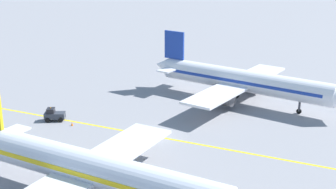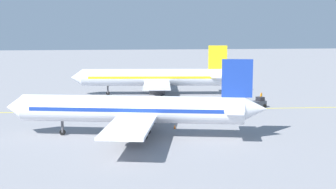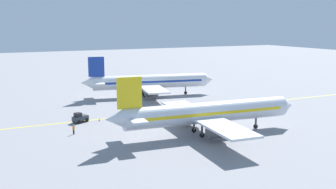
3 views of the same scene
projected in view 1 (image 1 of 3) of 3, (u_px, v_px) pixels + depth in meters
The scene contains 9 objects.
ground_plane at pixel (156, 136), 64.20m from camera, with size 400.00×400.00×0.00m, color gray.
apron_yellow_centreline at pixel (156, 136), 64.20m from camera, with size 0.40×120.00×0.01m, color yellow.
airplane_at_gate at pixel (242, 81), 77.38m from camera, with size 28.48×35.35×10.60m.
airplane_adjacent_stand at pixel (87, 169), 46.76m from camera, with size 28.35×35.55×10.60m.
baggage_tug_dark at pixel (54, 115), 69.84m from camera, with size 2.73×3.35×2.11m.
ground_crew_worker at pixel (1, 130), 64.21m from camera, with size 0.42×0.46×1.68m.
traffic_cone_near_nose at pixel (111, 175), 52.80m from camera, with size 0.32×0.32×0.55m, color orange.
traffic_cone_mid_apron at pixel (199, 103), 76.99m from camera, with size 0.32×0.32×0.55m, color orange.
traffic_cone_by_wingtip at pixel (72, 124), 68.02m from camera, with size 0.32×0.32×0.55m, color orange.
Camera 1 is at (53.71, 25.56, 24.91)m, focal length 50.00 mm.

